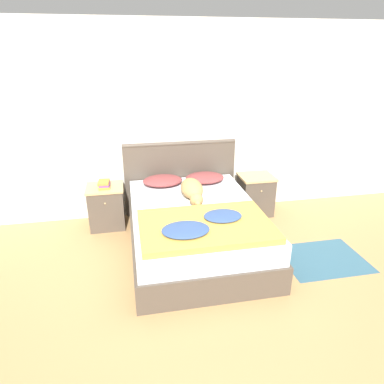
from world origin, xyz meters
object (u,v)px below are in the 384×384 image
book_stack (104,184)px  pillow_left (163,181)px  pillow_right (205,178)px  dog (192,190)px  nightstand_right (255,195)px  bed (195,228)px  nightstand_left (107,206)px

book_stack → pillow_left: bearing=0.7°
pillow_left → pillow_right: same height
dog → book_stack: dog is taller
nightstand_right → pillow_left: size_ratio=1.10×
pillow_left → dog: 0.57m
nightstand_right → pillow_right: size_ratio=1.10×
bed → nightstand_left: size_ratio=3.55×
nightstand_right → pillow_left: bearing=-179.2°
bed → nightstand_left: 1.29m
nightstand_right → bed: bearing=-143.0°
bed → pillow_left: size_ratio=3.89×
pillow_left → nightstand_right: bearing=0.8°
bed → nightstand_right: 1.29m
dog → pillow_right: bearing=61.2°
pillow_left → book_stack: pillow_left is taller
nightstand_left → pillow_left: pillow_left is taller
pillow_right → nightstand_left: bearing=179.2°
bed → book_stack: bearing=144.0°
book_stack → pillow_right: bearing=0.4°
bed → dog: (0.02, 0.28, 0.37)m
bed → book_stack: book_stack is taller
bed → pillow_right: pillow_right is taller
bed → pillow_left: bearing=110.5°
nightstand_left → nightstand_right: size_ratio=1.00×
dog → book_stack: bearing=156.0°
nightstand_right → book_stack: size_ratio=2.66×
bed → pillow_left: (-0.28, 0.76, 0.33)m
pillow_left → bed: bearing=-69.5°
pillow_left → pillow_right: bearing=0.0°
bed → pillow_right: (0.28, 0.76, 0.33)m
nightstand_left → dog: dog is taller
pillow_right → book_stack: pillow_right is taller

